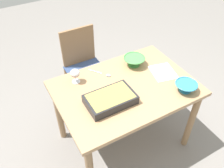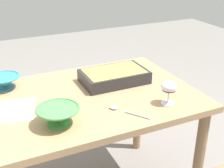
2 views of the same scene
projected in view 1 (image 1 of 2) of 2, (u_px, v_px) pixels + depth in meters
ground_plane at (123, 139)px, 2.56m from camera, size 8.00×8.00×0.00m
dining_table at (125, 95)px, 2.13m from camera, size 1.19×0.83×0.76m
chair at (84, 65)px, 2.72m from camera, size 0.41×0.43×0.90m
wine_glass at (75, 74)px, 2.05m from camera, size 0.08×0.08×0.13m
casserole_dish at (110, 99)px, 1.89m from camera, size 0.39×0.24×0.07m
mixing_bowl at (134, 61)px, 2.25m from camera, size 0.20×0.20×0.09m
small_bowl at (186, 87)px, 1.99m from camera, size 0.19×0.19×0.08m
serving_spoon at (104, 74)px, 2.18m from camera, size 0.14×0.20×0.01m
napkin at (163, 72)px, 2.21m from camera, size 0.25×0.28×0.00m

